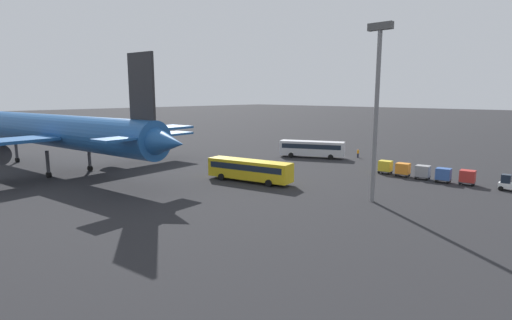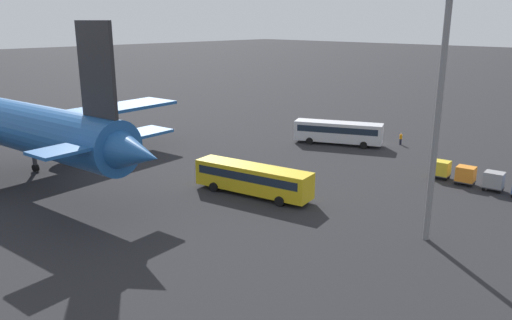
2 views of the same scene
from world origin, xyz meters
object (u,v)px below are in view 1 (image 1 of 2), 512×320
worker_person (358,153)px  cargo_cart_orange (403,169)px  cargo_cart_blue (443,174)px  cargo_cart_red (467,177)px  shuttle_bus_far (249,169)px  cargo_cart_grey (423,171)px  airplane (62,132)px  cargo_cart_yellow (385,166)px  baggage_tug (508,183)px  shuttle_bus_near (312,148)px

worker_person → cargo_cart_orange: 18.53m
cargo_cart_blue → cargo_cart_orange: same height
worker_person → cargo_cart_red: size_ratio=0.80×
shuttle_bus_far → cargo_cart_grey: (-17.55, -18.62, -0.68)m
airplane → cargo_cart_grey: 55.54m
cargo_cart_yellow → cargo_cart_blue: bearing=176.9°
shuttle_bus_far → cargo_cart_orange: (-14.58, -18.57, -0.68)m
baggage_tug → cargo_cart_red: (4.85, 0.15, 0.25)m
baggage_tug → cargo_cart_blue: baggage_tug is taller
airplane → baggage_tug: airplane is taller
shuttle_bus_far → cargo_cart_red: shuttle_bus_far is taller
cargo_cart_red → cargo_cart_yellow: bearing=0.8°
shuttle_bus_far → worker_person: size_ratio=7.57×
cargo_cart_red → cargo_cart_yellow: same height
shuttle_bus_near → shuttle_bus_far: size_ratio=0.96×
airplane → cargo_cart_orange: (-40.43, -34.19, -5.38)m
shuttle_bus_near → cargo_cart_blue: size_ratio=5.76×
worker_person → cargo_cart_yellow: 16.12m
cargo_cart_red → cargo_cart_grey: size_ratio=1.00×
shuttle_bus_near → cargo_cart_grey: (-23.90, 5.75, -0.76)m
baggage_tug → cargo_cart_orange: baggage_tug is taller
cargo_cart_grey → baggage_tug: bearing=-176.8°
cargo_cart_grey → cargo_cart_yellow: same height
worker_person → baggage_tug: bearing=158.0°
airplane → shuttle_bus_near: (-19.50, -39.99, -4.62)m
worker_person → cargo_cart_yellow: cargo_cart_yellow is taller
cargo_cart_grey → cargo_cart_blue: bearing=176.2°
shuttle_bus_near → shuttle_bus_far: (-6.35, 24.38, -0.08)m
airplane → shuttle_bus_near: 44.73m
baggage_tug → cargo_cart_grey: (10.79, 0.60, 0.25)m
cargo_cart_blue → cargo_cart_orange: bearing=-1.4°
baggage_tug → cargo_cart_blue: size_ratio=1.14×
cargo_cart_red → cargo_cart_blue: bearing=12.3°
cargo_cart_red → cargo_cart_grey: same height
cargo_cart_red → cargo_cart_grey: bearing=4.3°
airplane → shuttle_bus_far: size_ratio=4.23×
airplane → baggage_tug: size_ratio=22.31×
airplane → cargo_cart_red: 60.56m
airplane → cargo_cart_grey: size_ratio=25.51×
worker_person → cargo_cart_grey: cargo_cart_grey is taller
shuttle_bus_near → worker_person: (-6.76, -6.12, -1.08)m
airplane → cargo_cart_orange: 53.22m
worker_person → shuttle_bus_far: bearing=89.2°
cargo_cart_blue → cargo_cart_grey: (2.97, -0.20, 0.00)m
airplane → cargo_cart_grey: (-43.40, -34.24, -5.38)m
worker_person → cargo_cart_yellow: (-11.20, 11.59, 0.32)m
airplane → shuttle_bus_near: size_ratio=4.43×
shuttle_bus_near → cargo_cart_blue: 27.53m
shuttle_bus_near → cargo_cart_red: size_ratio=5.76×
shuttle_bus_far → cargo_cart_red: (-23.49, -19.07, -0.68)m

